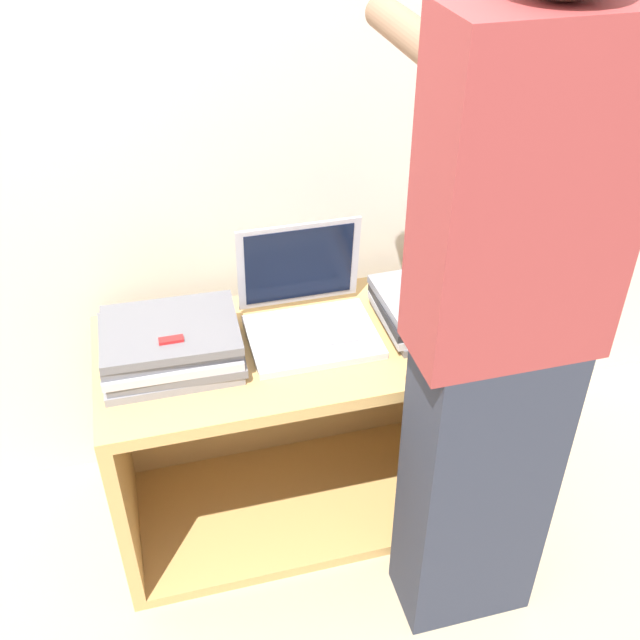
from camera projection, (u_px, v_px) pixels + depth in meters
The scene contains 8 objects.
ground_plane at pixel (336, 567), 2.19m from camera, with size 12.00×12.00×0.00m, color tan.
wall_back at pixel (277, 91), 1.98m from camera, with size 8.00×0.05×2.40m.
cart at pixel (308, 412), 2.25m from camera, with size 1.16×0.52×0.64m.
laptop_open at pixel (308, 312), 2.02m from camera, with size 0.34×0.30×0.28m.
laptop_stack_left at pixel (171, 345), 1.90m from camera, with size 0.36×0.28×0.12m.
laptop_stack_right at pixel (442, 306), 2.06m from camera, with size 0.36×0.28×0.09m.
person at pixel (502, 325), 1.59m from camera, with size 0.40×0.54×1.82m.
inventory_tag at pixel (171, 340), 1.82m from camera, with size 0.06×0.02×0.01m.
Camera 1 is at (-0.39, -1.29, 1.87)m, focal length 42.00 mm.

